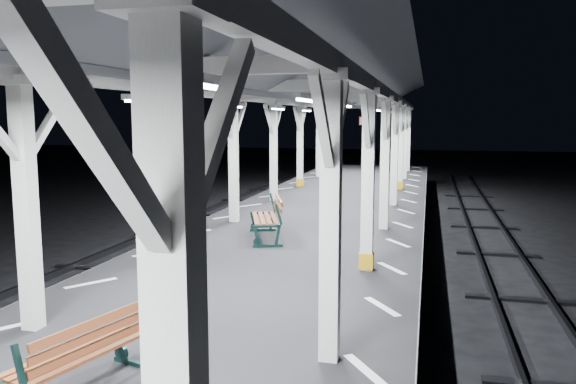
% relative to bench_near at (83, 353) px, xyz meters
% --- Properties ---
extents(ground, '(120.00, 120.00, 0.00)m').
position_rel_bench_near_xyz_m(ground, '(0.24, 3.47, -1.46)').
color(ground, black).
rests_on(ground, ground).
extents(platform, '(6.00, 50.00, 1.00)m').
position_rel_bench_near_xyz_m(platform, '(0.24, 3.47, -0.96)').
color(platform, black).
rests_on(platform, ground).
extents(hazard_stripes_left, '(1.00, 48.00, 0.01)m').
position_rel_bench_near_xyz_m(hazard_stripes_left, '(-2.21, 3.47, -0.46)').
color(hazard_stripes_left, silver).
rests_on(hazard_stripes_left, platform).
extents(hazard_stripes_right, '(1.00, 48.00, 0.01)m').
position_rel_bench_near_xyz_m(hazard_stripes_right, '(2.69, 3.47, -0.46)').
color(hazard_stripes_right, silver).
rests_on(hazard_stripes_right, platform).
extents(canopy, '(5.40, 49.00, 4.65)m').
position_rel_bench_near_xyz_m(canopy, '(0.24, 3.45, 3.10)').
color(canopy, silver).
rests_on(canopy, platform).
extents(bench_near, '(0.99, 1.69, 0.86)m').
position_rel_bench_near_xyz_m(bench_near, '(0.00, 0.00, 0.00)').
color(bench_near, '#122C2B').
rests_on(bench_near, platform).
extents(bench_mid, '(1.22, 1.92, 0.98)m').
position_rel_bench_near_xyz_m(bench_mid, '(-0.24, 7.62, 0.06)').
color(bench_mid, '#122C2B').
rests_on(bench_mid, platform).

